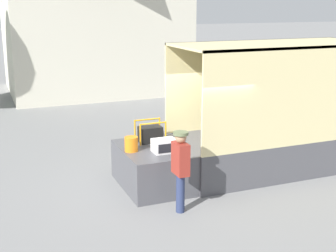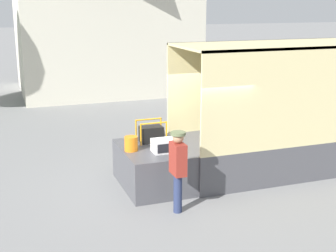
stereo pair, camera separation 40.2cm
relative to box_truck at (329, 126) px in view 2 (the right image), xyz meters
The scene contains 8 objects.
ground_plane 4.37m from the box_truck, behind, with size 160.00×160.00×0.00m, color gray.
box_truck is the anchor object (origin of this frame).
tailgate_deck 5.02m from the box_truck, behind, with size 1.48×2.07×0.95m, color #4C4C51.
microwave 4.87m from the box_truck, behind, with size 0.53×0.41×0.30m.
portable_generator 4.89m from the box_truck, behind, with size 0.68×0.45×0.54m.
orange_bucket 5.53m from the box_truck, behind, with size 0.31×0.31×0.34m.
worker_person 5.21m from the box_truck, 162.42° to the right, with size 0.31×0.44×1.74m.
house_backdrop 13.98m from the box_truck, 103.84° to the left, with size 8.51×7.08×7.91m.
Camera 2 is at (-3.96, -9.98, 4.24)m, focal length 50.00 mm.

